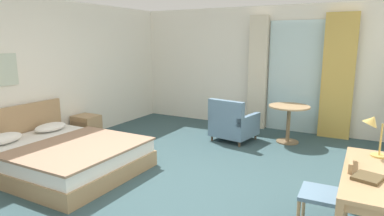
{
  "coord_description": "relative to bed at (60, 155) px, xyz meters",
  "views": [
    {
      "loc": [
        2.33,
        -3.52,
        1.92
      ],
      "look_at": [
        0.18,
        0.41,
        1.01
      ],
      "focal_mm": 31.09,
      "sensor_mm": 36.0,
      "label": 1
    }
  ],
  "objects": [
    {
      "name": "nightstand",
      "position": [
        -0.83,
        1.33,
        0.01
      ],
      "size": [
        0.46,
        0.4,
        0.49
      ],
      "color": "tan",
      "rests_on": "ground"
    },
    {
      "name": "balcony_glass_door",
      "position": [
        2.6,
        3.94,
        0.93
      ],
      "size": [
        1.18,
        0.02,
        2.33
      ],
      "primitive_type": "cube",
      "color": "silver",
      "rests_on": "ground"
    },
    {
      "name": "desk_lamp",
      "position": [
        4.07,
        0.57,
        0.82
      ],
      "size": [
        0.27,
        0.2,
        0.46
      ],
      "color": "tan",
      "rests_on": "writing_desk"
    },
    {
      "name": "curtain_panel_right",
      "position": [
        3.41,
        3.84,
        0.99
      ],
      "size": [
        0.59,
        0.1,
        2.45
      ],
      "primitive_type": "cube",
      "color": "tan",
      "rests_on": "ground"
    },
    {
      "name": "ground",
      "position": [
        1.68,
        0.31,
        -0.29
      ],
      "size": [
        6.23,
        7.93,
        0.1
      ],
      "primitive_type": "cube",
      "color": "#334C51"
    },
    {
      "name": "desk_chair",
      "position": [
        3.78,
        0.13,
        0.23
      ],
      "size": [
        0.47,
        0.45,
        0.84
      ],
      "color": "slate",
      "rests_on": "ground"
    },
    {
      "name": "armchair_by_window",
      "position": [
        1.7,
        2.66,
        0.09
      ],
      "size": [
        0.85,
        0.86,
        0.83
      ],
      "color": "slate",
      "rests_on": "ground"
    },
    {
      "name": "framed_picture",
      "position": [
        -1.09,
        0.0,
        1.24
      ],
      "size": [
        0.03,
        0.35,
        0.5
      ],
      "color": "#B7C6B2"
    },
    {
      "name": "closed_book",
      "position": [
        4.06,
        -0.12,
        0.52
      ],
      "size": [
        0.27,
        0.29,
        0.03
      ],
      "primitive_type": "cube",
      "rotation": [
        0.0,
        0.0,
        -0.28
      ],
      "color": "brown",
      "rests_on": "writing_desk"
    },
    {
      "name": "round_cafe_table",
      "position": [
        2.68,
        3.06,
        0.3
      ],
      "size": [
        0.76,
        0.76,
        0.72
      ],
      "color": "tan",
      "rests_on": "ground"
    },
    {
      "name": "wall_back",
      "position": [
        1.68,
        4.02,
        1.09
      ],
      "size": [
        5.83,
        0.12,
        2.65
      ],
      "primitive_type": "cube",
      "color": "white",
      "rests_on": "ground"
    },
    {
      "name": "wall_left",
      "position": [
        -1.17,
        0.31,
        1.09
      ],
      "size": [
        0.12,
        7.53,
        2.65
      ],
      "primitive_type": "cube",
      "color": "white",
      "rests_on": "ground"
    },
    {
      "name": "bed",
      "position": [
        0.0,
        0.0,
        0.0
      ],
      "size": [
        2.22,
        1.79,
        0.88
      ],
      "color": "tan",
      "rests_on": "ground"
    },
    {
      "name": "writing_desk",
      "position": [
        4.13,
        0.08,
        0.42
      ],
      "size": [
        0.58,
        1.42,
        0.75
      ],
      "color": "tan",
      "rests_on": "ground"
    },
    {
      "name": "curtain_panel_left",
      "position": [
        1.79,
        3.84,
        0.99
      ],
      "size": [
        0.4,
        0.1,
        2.45
      ],
      "primitive_type": "cube",
      "color": "beige",
      "rests_on": "ground"
    }
  ]
}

